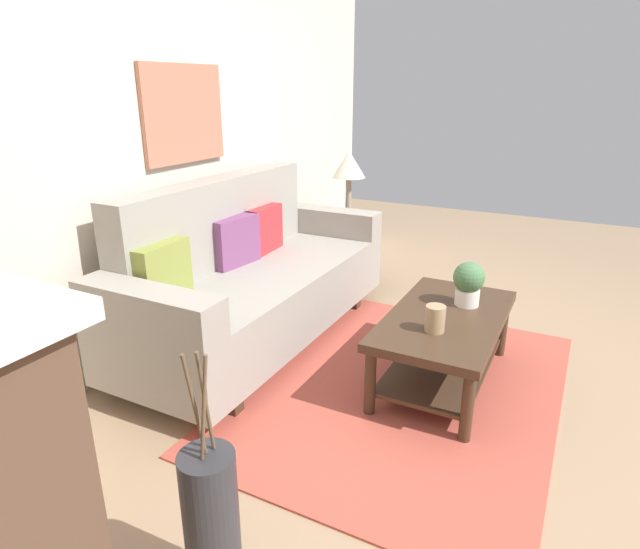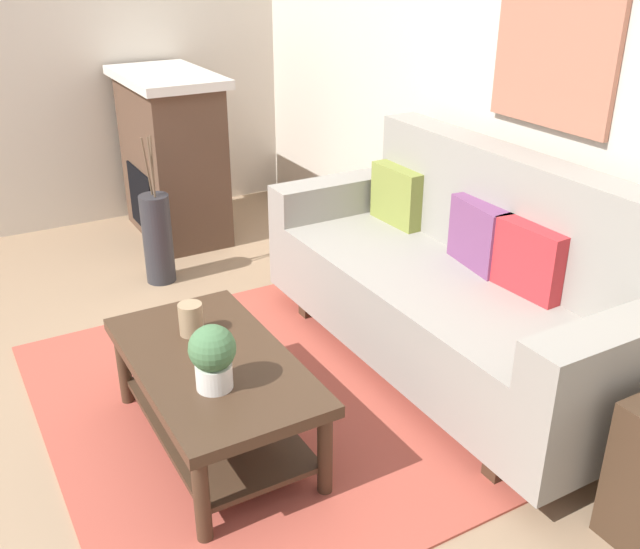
% 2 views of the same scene
% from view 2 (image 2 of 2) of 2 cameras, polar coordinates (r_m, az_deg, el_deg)
% --- Properties ---
extents(ground_plane, '(9.61, 9.61, 0.00)m').
position_cam_2_polar(ground_plane, '(3.27, -14.84, -13.02)').
color(ground_plane, '#9E7F60').
extents(wall_back, '(5.61, 0.10, 2.70)m').
position_cam_2_polar(wall_back, '(3.75, 16.92, 14.48)').
color(wall_back, beige).
rests_on(wall_back, ground_plane).
extents(wall_left, '(0.10, 5.11, 2.70)m').
position_cam_2_polar(wall_left, '(5.55, -19.27, 17.36)').
color(wall_left, beige).
rests_on(wall_left, ground_plane).
extents(area_rug, '(2.20, 1.63, 0.01)m').
position_cam_2_polar(area_rug, '(3.39, -6.60, -10.67)').
color(area_rug, '#B24C3D').
rests_on(area_rug, ground_plane).
extents(couch, '(2.17, 0.84, 1.08)m').
position_cam_2_polar(couch, '(3.57, 10.66, -0.96)').
color(couch, gray).
rests_on(couch, ground_plane).
extents(throw_pillow_olive, '(0.36, 0.13, 0.32)m').
position_cam_2_polar(throw_pillow_olive, '(4.04, 6.25, 6.27)').
color(throw_pillow_olive, olive).
rests_on(throw_pillow_olive, couch).
extents(throw_pillow_plum, '(0.37, 0.17, 0.32)m').
position_cam_2_polar(throw_pillow_plum, '(3.55, 12.54, 3.10)').
color(throw_pillow_plum, '#7A4270').
rests_on(throw_pillow_plum, couch).
extents(throw_pillow_crimson, '(0.37, 0.14, 0.32)m').
position_cam_2_polar(throw_pillow_crimson, '(3.33, 16.33, 1.17)').
color(throw_pillow_crimson, red).
rests_on(throw_pillow_crimson, couch).
extents(coffee_table, '(1.10, 0.60, 0.43)m').
position_cam_2_polar(coffee_table, '(3.03, -8.46, -8.45)').
color(coffee_table, '#422D1E').
rests_on(coffee_table, ground_plane).
extents(tabletop_vase, '(0.10, 0.10, 0.14)m').
position_cam_2_polar(tabletop_vase, '(3.12, -10.22, -3.50)').
color(tabletop_vase, tan).
rests_on(tabletop_vase, coffee_table).
extents(potted_plant_tabletop, '(0.18, 0.18, 0.26)m').
position_cam_2_polar(potted_plant_tabletop, '(2.72, -8.53, -6.37)').
color(potted_plant_tabletop, white).
rests_on(potted_plant_tabletop, coffee_table).
extents(fireplace, '(1.02, 0.58, 1.16)m').
position_cam_2_polar(fireplace, '(5.24, -11.66, 9.25)').
color(fireplace, brown).
rests_on(fireplace, ground_plane).
extents(floor_vase, '(0.18, 0.18, 0.57)m').
position_cam_2_polar(floor_vase, '(4.57, -12.77, 2.77)').
color(floor_vase, '#2D2D33').
rests_on(floor_vase, ground_plane).
extents(floor_vase_branch_a, '(0.05, 0.01, 0.36)m').
position_cam_2_polar(floor_vase_branch_a, '(4.40, -13.26, 8.27)').
color(floor_vase_branch_a, brown).
rests_on(floor_vase_branch_a, floor_vase).
extents(floor_vase_branch_b, '(0.05, 0.03, 0.36)m').
position_cam_2_polar(floor_vase_branch_b, '(4.44, -13.16, 8.40)').
color(floor_vase_branch_b, brown).
rests_on(floor_vase_branch_b, floor_vase).
extents(floor_vase_branch_c, '(0.03, 0.05, 0.36)m').
position_cam_2_polar(floor_vase_branch_c, '(4.43, -13.59, 8.32)').
color(floor_vase_branch_c, brown).
rests_on(floor_vase_branch_c, floor_vase).
extents(framed_painting, '(0.72, 0.03, 0.60)m').
position_cam_2_polar(framed_painting, '(3.58, 18.02, 15.87)').
color(framed_painting, '#B77056').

